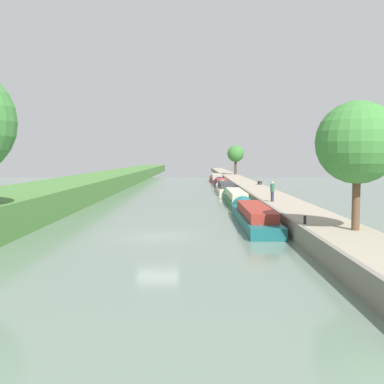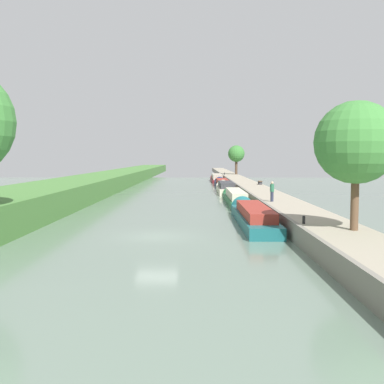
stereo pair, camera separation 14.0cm
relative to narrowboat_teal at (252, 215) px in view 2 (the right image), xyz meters
The scene contains 14 objects.
ground_plane 8.50m from the narrowboat_teal, 138.87° to the right, with size 160.00×160.00×0.00m, color slate.
right_towpath 6.49m from the narrowboat_teal, 59.29° to the right, with size 3.40×260.00×1.06m.
stone_quay 5.78m from the narrowboat_teal, 75.05° to the right, with size 0.25×260.00×1.11m.
narrowboat_teal is the anchor object (origin of this frame).
narrowboat_green 15.15m from the narrowboat_teal, 89.91° to the left, with size 1.81×14.49×1.92m.
narrowboat_cream 28.69m from the narrowboat_teal, 90.20° to the left, with size 2.16×11.79×2.15m.
narrowboat_navy 41.52m from the narrowboat_teal, 89.84° to the left, with size 2.07×13.45×1.96m.
narrowboat_maroon 57.24m from the narrowboat_teal, 90.04° to the left, with size 2.12×14.85×2.19m.
tree_rightbank_near 11.68m from the narrowboat_teal, 68.25° to the right, with size 4.14×4.14×6.47m.
tree_rightbank_midnear 66.07m from the narrowboat_teal, 86.07° to the left, with size 3.53×3.53×6.18m.
person_walking 5.86m from the narrowboat_teal, 66.57° to the left, with size 0.34×0.34×1.66m.
mooring_bollard_near 7.93m from the narrowboat_teal, 75.97° to the right, with size 0.16×0.16×0.45m.
mooring_bollard_far 63.97m from the narrowboat_teal, 88.28° to the left, with size 0.16×0.16×0.45m.
park_bench 29.44m from the narrowboat_teal, 81.07° to the left, with size 0.44×1.50×0.47m.
Camera 2 is at (2.38, -27.38, 4.73)m, focal length 43.22 mm.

